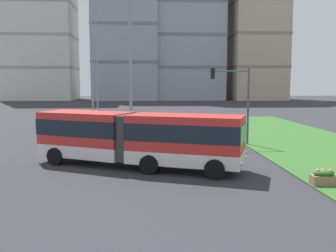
{
  "coord_description": "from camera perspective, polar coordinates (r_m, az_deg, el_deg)",
  "views": [
    {
      "loc": [
        -0.7,
        -5.47,
        4.68
      ],
      "look_at": [
        0.54,
        15.93,
        2.2
      ],
      "focal_mm": 39.88,
      "sensor_mm": 36.0,
      "label": 1
    }
  ],
  "objects": [
    {
      "name": "apartment_tower_centre",
      "position": [
        111.15,
        2.57,
        17.52
      ],
      "size": [
        21.02,
        18.49,
        51.49
      ],
      "color": "#9EA3AD",
      "rests_on": "ground"
    },
    {
      "name": "apartment_tower_westcentre",
      "position": [
        106.34,
        -6.58,
        14.64
      ],
      "size": [
        17.55,
        14.33,
        39.26
      ],
      "color": "#9EA3AD",
      "rests_on": "ground"
    },
    {
      "name": "traffic_light_far_right",
      "position": [
        28.27,
        10.26,
        4.98
      ],
      "size": [
        3.09,
        0.28,
        5.76
      ],
      "color": "#474C51",
      "rests_on": "ground"
    },
    {
      "name": "apartment_tower_eastcentre",
      "position": [
        111.79,
        13.28,
        15.2
      ],
      "size": [
        14.48,
        17.92,
        43.45
      ],
      "color": "#C6B299",
      "rests_on": "ground"
    },
    {
      "name": "apartment_tower_west",
      "position": [
        112.64,
        -19.2,
        16.86
      ],
      "size": [
        19.02,
        14.75,
        50.85
      ],
      "color": "silver",
      "rests_on": "ground"
    },
    {
      "name": "flower_planter_3",
      "position": [
        18.46,
        22.68,
        -7.24
      ],
      "size": [
        1.1,
        0.56,
        0.74
      ],
      "color": "#937051",
      "rests_on": "grass_median"
    },
    {
      "name": "transmission_pylon",
      "position": [
        65.22,
        -8.64,
        18.39
      ],
      "size": [
        9.0,
        6.24,
        33.31
      ],
      "color": "gray",
      "rests_on": "ground"
    },
    {
      "name": "articulated_bus",
      "position": [
        20.76,
        -4.8,
        -1.8
      ],
      "size": [
        11.76,
        7.03,
        3.0
      ],
      "color": "red",
      "rests_on": "ground"
    }
  ]
}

